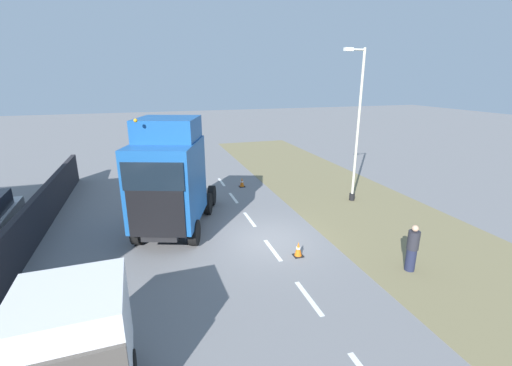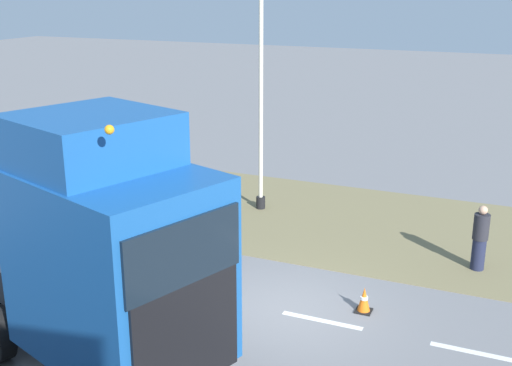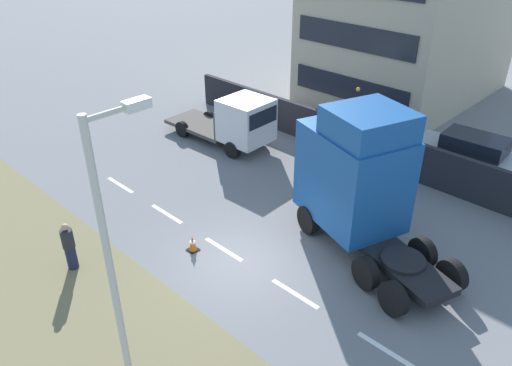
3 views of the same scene
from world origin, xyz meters
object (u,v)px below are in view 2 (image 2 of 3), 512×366
(pedestrian, at_px, (480,239))
(traffic_cone_trailing, at_px, (49,235))
(lamp_post, at_px, (260,95))
(traffic_cone_lead, at_px, (364,300))
(lorry_cab, at_px, (109,257))

(pedestrian, height_order, traffic_cone_trailing, pedestrian)
(lamp_post, xyz_separation_m, traffic_cone_trailing, (5.03, -4.21, -3.43))
(lamp_post, height_order, traffic_cone_lead, lamp_post)
(lorry_cab, bearing_deg, pedestrian, 163.09)
(pedestrian, relative_size, traffic_cone_lead, 2.96)
(lamp_post, bearing_deg, traffic_cone_lead, 42.05)
(lamp_post, distance_m, pedestrian, 7.70)
(lorry_cab, xyz_separation_m, traffic_cone_trailing, (-4.59, -5.49, -2.18))
(lorry_cab, bearing_deg, traffic_cone_lead, 160.46)
(lorry_cab, xyz_separation_m, traffic_cone_lead, (-4.34, 3.49, -2.18))
(lamp_post, xyz_separation_m, traffic_cone_lead, (5.29, 4.77, -3.43))
(lamp_post, height_order, pedestrian, lamp_post)
(lamp_post, bearing_deg, lorry_cab, 7.58)
(lamp_post, relative_size, traffic_cone_trailing, 13.57)
(lorry_cab, xyz_separation_m, lamp_post, (-9.62, -1.28, 1.25))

